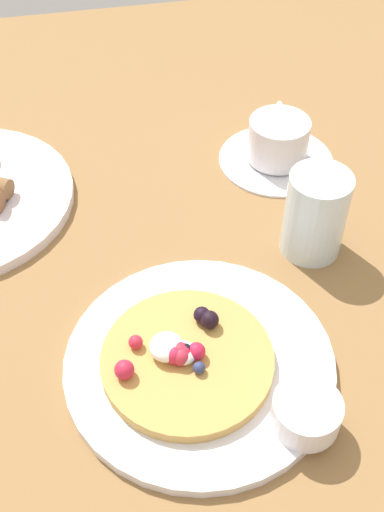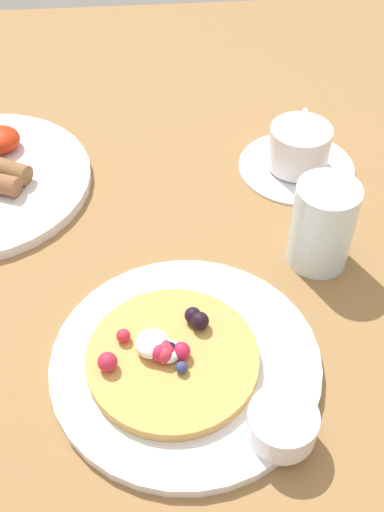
# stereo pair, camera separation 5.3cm
# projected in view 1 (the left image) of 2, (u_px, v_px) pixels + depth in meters

# --- Properties ---
(ground_plane) EXTENTS (1.61, 1.35, 0.03)m
(ground_plane) POSITION_uv_depth(u_px,v_px,m) (143.00, 328.00, 0.64)
(ground_plane) COLOR olive
(pancake_plate) EXTENTS (0.25, 0.25, 0.01)m
(pancake_plate) POSITION_uv_depth(u_px,v_px,m) (199.00, 363.00, 0.58)
(pancake_plate) COLOR white
(pancake_plate) RESTS_ON ground_plane
(pancake_with_berries) EXTENTS (0.16, 0.16, 0.03)m
(pancake_with_berries) POSITION_uv_depth(u_px,v_px,m) (185.00, 358.00, 0.57)
(pancake_with_berries) COLOR tan
(pancake_with_berries) RESTS_ON pancake_plate
(syrup_ramekin) EXTENTS (0.06, 0.06, 0.03)m
(syrup_ramekin) POSITION_uv_depth(u_px,v_px,m) (306.00, 413.00, 0.53)
(syrup_ramekin) COLOR white
(syrup_ramekin) RESTS_ON pancake_plate
(coffee_saucer) EXTENTS (0.14, 0.14, 0.01)m
(coffee_saucer) POSITION_uv_depth(u_px,v_px,m) (276.00, 159.00, 0.80)
(coffee_saucer) COLOR white
(coffee_saucer) RESTS_ON ground_plane
(coffee_cup) EXTENTS (0.07, 0.10, 0.05)m
(coffee_cup) POSITION_uv_depth(u_px,v_px,m) (278.00, 138.00, 0.78)
(coffee_cup) COLOR white
(coffee_cup) RESTS_ON coffee_saucer
(water_glass) EXTENTS (0.07, 0.07, 0.10)m
(water_glass) POSITION_uv_depth(u_px,v_px,m) (315.00, 214.00, 0.66)
(water_glass) COLOR silver
(water_glass) RESTS_ON ground_plane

